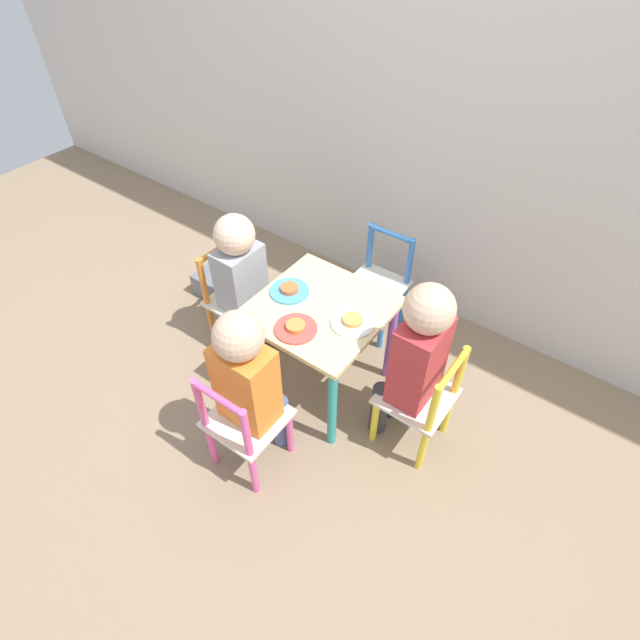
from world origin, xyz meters
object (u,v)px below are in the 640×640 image
(plate_right, at_px, (353,322))
(storage_bin, at_px, (221,283))
(child_left, at_px, (242,273))
(child_front, at_px, (249,378))
(chair_yellow, at_px, (421,401))
(plate_left, at_px, (289,290))
(chair_orange, at_px, (237,300))
(chair_pink, at_px, (243,424))
(chair_blue, at_px, (378,285))
(plate_front, at_px, (296,328))
(kids_table, at_px, (320,322))
(child_right, at_px, (416,354))

(plate_right, relative_size, storage_bin, 0.71)
(child_left, distance_m, storage_bin, 0.56)
(child_front, distance_m, plate_right, 0.44)
(chair_yellow, height_order, plate_right, chair_yellow)
(plate_right, xyz_separation_m, plate_left, (-0.30, 0.00, 0.00))
(chair_orange, bearing_deg, plate_left, -90.32)
(chair_yellow, height_order, chair_pink, same)
(chair_blue, relative_size, child_left, 0.71)
(storage_bin, bearing_deg, chair_pink, -39.75)
(plate_right, height_order, plate_left, same)
(chair_yellow, height_order, plate_front, chair_yellow)
(chair_orange, bearing_deg, kids_table, -90.00)
(chair_yellow, xyz_separation_m, plate_right, (-0.33, 0.00, 0.23))
(kids_table, relative_size, plate_left, 3.13)
(chair_pink, relative_size, storage_bin, 2.12)
(kids_table, relative_size, storage_bin, 2.12)
(kids_table, xyz_separation_m, chair_blue, (-0.01, 0.48, -0.14))
(chair_orange, xyz_separation_m, child_front, (0.48, -0.42, 0.21))
(kids_table, distance_m, plate_front, 0.18)
(child_left, bearing_deg, child_front, -134.38)
(child_front, xyz_separation_m, storage_bin, (-0.80, 0.60, -0.39))
(chair_orange, distance_m, child_right, 0.92)
(child_right, xyz_separation_m, plate_front, (-0.42, -0.15, 0.00))
(chair_yellow, xyz_separation_m, child_right, (-0.06, 0.00, 0.23))
(plate_left, bearing_deg, chair_pink, -71.79)
(child_right, relative_size, plate_front, 4.85)
(child_front, bearing_deg, plate_front, -89.62)
(chair_pink, bearing_deg, kids_table, -90.00)
(storage_bin, bearing_deg, child_left, -25.78)
(kids_table, bearing_deg, storage_bin, 166.75)
(chair_orange, relative_size, child_right, 0.64)
(child_front, xyz_separation_m, plate_front, (-0.00, 0.27, 0.02))
(kids_table, relative_size, chair_blue, 1.00)
(chair_blue, height_order, child_front, child_front)
(chair_orange, relative_size, child_left, 0.71)
(kids_table, distance_m, chair_yellow, 0.50)
(plate_front, height_order, storage_bin, plate_front)
(chair_orange, relative_size, storage_bin, 2.12)
(chair_yellow, bearing_deg, chair_pink, -44.44)
(chair_yellow, bearing_deg, kids_table, -90.00)
(chair_pink, height_order, chair_orange, same)
(child_right, bearing_deg, plate_right, -90.25)
(kids_table, xyz_separation_m, plate_right, (0.15, 0.00, 0.09))
(chair_orange, xyz_separation_m, child_left, (0.06, -0.00, 0.19))
(chair_blue, relative_size, plate_left, 3.14)
(kids_table, height_order, chair_blue, chair_blue)
(plate_right, height_order, storage_bin, plate_right)
(chair_pink, relative_size, child_right, 0.64)
(kids_table, height_order, plate_right, plate_right)
(chair_blue, distance_m, plate_front, 0.67)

